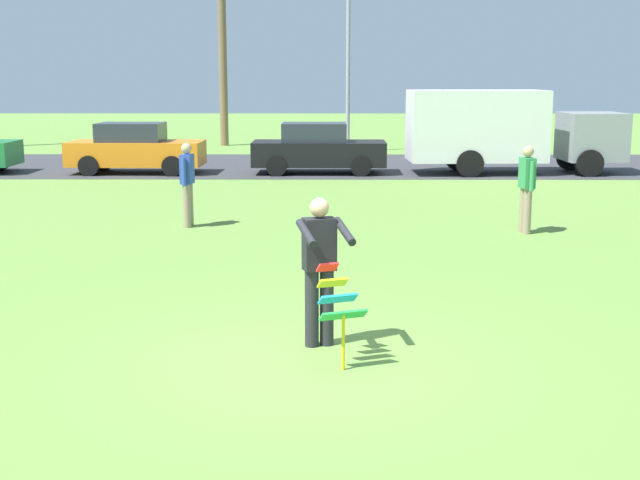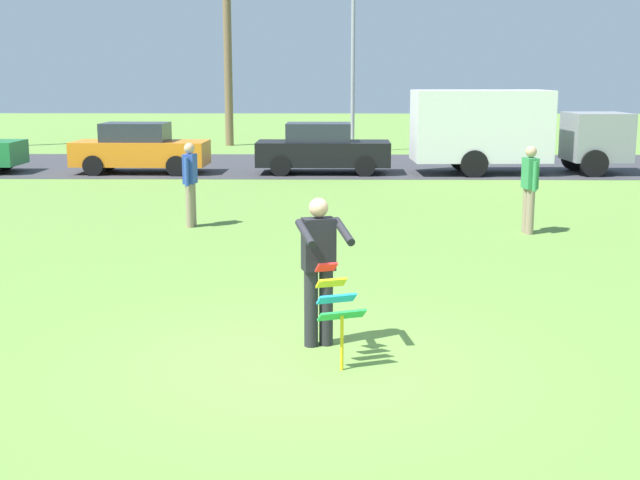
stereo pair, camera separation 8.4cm
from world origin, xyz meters
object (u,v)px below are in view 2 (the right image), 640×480
kite_held (336,301)px  parked_car_black (322,149)px  streetlight_pole (353,52)px  parked_car_orange (140,149)px  parked_truck_grey_van (506,129)px  person_kite_flyer (319,266)px  person_walker_far (529,187)px  person_walker_near (190,182)px

kite_held → parked_car_black: 17.90m
streetlight_pole → parked_car_orange: bearing=-132.1°
parked_truck_grey_van → kite_held: bearing=-106.8°
person_kite_flyer → parked_car_orange: (-6.01, 17.25, -0.18)m
parked_car_orange → person_walker_far: 14.29m
parked_car_black → person_walker_near: (-2.58, -9.53, 0.16)m
kite_held → parked_truck_grey_van: size_ratio=0.16×
parked_car_black → streetlight_pole: (1.13, 7.67, 3.22)m
person_walker_far → person_walker_near: bearing=174.5°
parked_car_black → person_walker_near: person_walker_near is taller
parked_truck_grey_van → person_walker_far: parked_truck_grey_van is taller
parked_car_orange → person_walker_far: size_ratio=2.45×
kite_held → parked_car_orange: size_ratio=0.25×
streetlight_pole → person_walker_far: bearing=-80.2°
person_walker_near → person_walker_far: size_ratio=1.00×
parked_car_black → parked_truck_grey_van: size_ratio=0.62×
person_walker_near → kite_held: bearing=-70.4°
parked_car_black → streetlight_pole: bearing=81.7°
kite_held → streetlight_pole: bearing=88.4°
parked_car_black → person_kite_flyer: bearing=-89.3°
person_kite_flyer → streetlight_pole: bearing=87.9°
person_kite_flyer → parked_car_black: size_ratio=0.41×
person_walker_far → parked_car_black: bearing=112.4°
parked_car_orange → streetlight_pole: bearing=47.9°
person_kite_flyer → person_walker_near: (-2.78, 7.72, -0.02)m
person_walker_far → parked_car_orange: bearing=134.5°
streetlight_pole → person_walker_far: streetlight_pole is taller
parked_car_orange → parked_truck_grey_van: 11.62m
person_kite_flyer → parked_truck_grey_van: parked_truck_grey_van is taller
kite_held → person_walker_near: bearing=109.6°
parked_truck_grey_van → person_walker_near: parked_truck_grey_van is taller
parked_car_black → person_walker_far: (4.21, -10.19, 0.16)m
parked_car_black → kite_held: bearing=-88.7°
person_kite_flyer → streetlight_pole: 25.13m
parked_car_orange → person_walker_far: (10.02, -10.19, 0.16)m
parked_car_black → parked_truck_grey_van: 5.83m
person_kite_flyer → parked_car_orange: 18.27m
person_walker_near → person_kite_flyer: bearing=-70.2°
parked_car_orange → person_walker_near: bearing=-71.3°
person_kite_flyer → streetlight_pole: streetlight_pole is taller
streetlight_pole → parked_truck_grey_van: bearing=-58.7°
person_kite_flyer → streetlight_pole: (0.93, 24.93, 3.05)m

